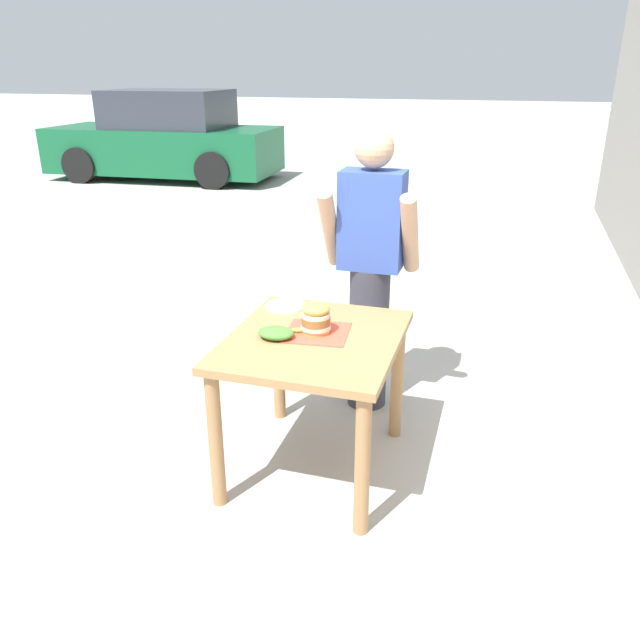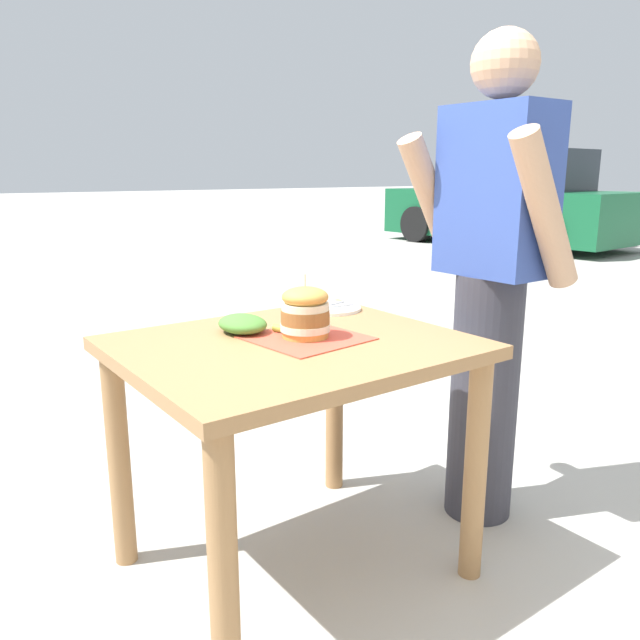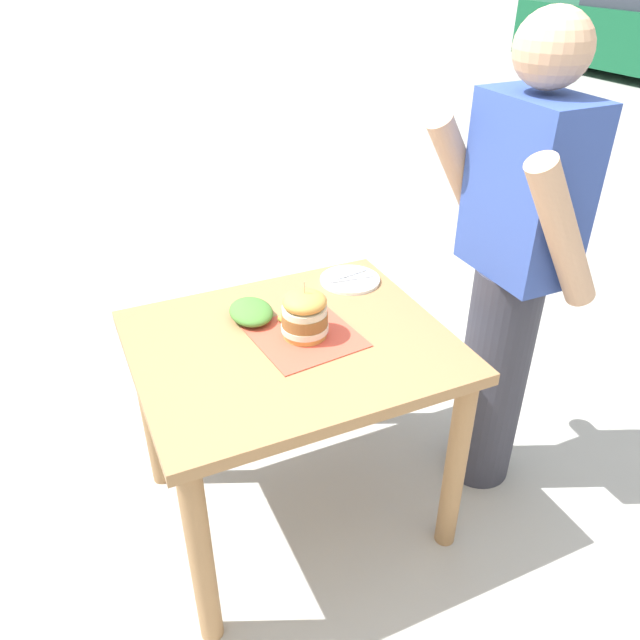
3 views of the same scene
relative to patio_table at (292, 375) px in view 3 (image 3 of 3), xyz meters
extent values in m
plane|color=#ADAAA3|center=(0.00, 0.00, -0.62)|extent=(80.00, 80.00, 0.00)
cube|color=#9E7247|center=(0.00, 0.00, 0.11)|extent=(0.83, 0.98, 0.04)
cylinder|color=#9E7247|center=(-0.36, -0.43, -0.26)|extent=(0.07, 0.07, 0.72)
cylinder|color=#9E7247|center=(0.36, -0.43, -0.26)|extent=(0.07, 0.07, 0.72)
cylinder|color=#9E7247|center=(-0.36, 0.43, -0.26)|extent=(0.07, 0.07, 0.72)
cylinder|color=#9E7247|center=(0.36, 0.43, -0.26)|extent=(0.07, 0.07, 0.72)
cube|color=#D64C38|center=(0.00, 0.05, 0.14)|extent=(0.34, 0.34, 0.00)
cylinder|color=gold|center=(-0.01, 0.05, 0.15)|extent=(0.14, 0.14, 0.02)
cylinder|color=beige|center=(-0.01, 0.05, 0.17)|extent=(0.15, 0.15, 0.02)
cylinder|color=brown|center=(-0.01, 0.05, 0.20)|extent=(0.15, 0.15, 0.04)
cylinder|color=beige|center=(-0.01, 0.05, 0.23)|extent=(0.14, 0.14, 0.02)
ellipsoid|color=gold|center=(-0.01, 0.05, 0.26)|extent=(0.14, 0.14, 0.06)
cylinder|color=#D1B77F|center=(-0.01, 0.05, 0.30)|extent=(0.00, 0.00, 0.05)
cylinder|color=#8EA83D|center=(-0.08, 0.02, 0.15)|extent=(0.08, 0.05, 0.02)
cylinder|color=white|center=(-0.28, 0.35, 0.14)|extent=(0.22, 0.22, 0.01)
cylinder|color=silver|center=(-0.29, 0.35, 0.15)|extent=(0.04, 0.17, 0.01)
cylinder|color=silver|center=(-0.26, 0.35, 0.15)|extent=(0.03, 0.17, 0.01)
ellipsoid|color=#477F33|center=(-0.17, -0.07, 0.16)|extent=(0.18, 0.14, 0.06)
cylinder|color=#33333D|center=(0.11, 0.75, -0.17)|extent=(0.24, 0.24, 0.90)
cube|color=#334C9E|center=(0.11, 0.75, 0.56)|extent=(0.36, 0.22, 0.56)
sphere|color=tan|center=(0.11, 0.75, 0.96)|extent=(0.22, 0.22, 0.22)
cylinder|color=tan|center=(-0.12, 0.69, 0.51)|extent=(0.09, 0.34, 0.50)
cylinder|color=tan|center=(0.34, 0.69, 0.51)|extent=(0.09, 0.34, 0.50)
cylinder|color=black|center=(-6.72, 7.16, -0.30)|extent=(0.65, 0.26, 0.64)
cylinder|color=black|center=(-6.81, 8.77, -0.30)|extent=(0.65, 0.26, 0.64)
camera|label=1|loc=(0.84, -2.69, 1.37)|focal=35.00mm
camera|label=2|loc=(1.49, -0.98, 0.62)|focal=35.00mm
camera|label=3|loc=(1.52, -0.59, 1.22)|focal=35.00mm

